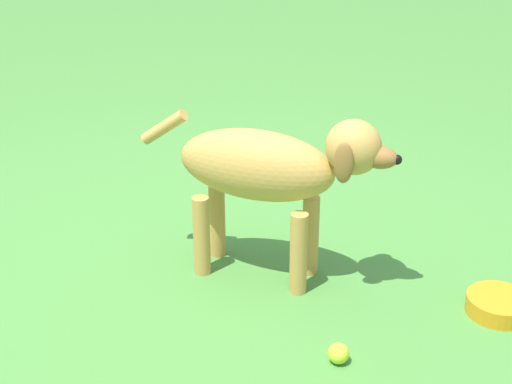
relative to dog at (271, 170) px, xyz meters
The scene contains 5 objects.
ground 0.52m from the dog, 114.66° to the left, with size 14.00×14.00×0.00m, color #478438.
dog is the anchor object (origin of this frame).
tennis_ball_0 0.97m from the dog, 12.95° to the left, with size 0.07×0.07×0.07m, color #D4E438.
tennis_ball_1 0.67m from the dog, 151.08° to the right, with size 0.07×0.07×0.07m, color #C1E430.
water_bowl 0.90m from the dog, 99.96° to the right, with size 0.22×0.22×0.06m, color orange.
Camera 1 is at (-2.18, -0.54, 1.41)m, focal length 51.17 mm.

